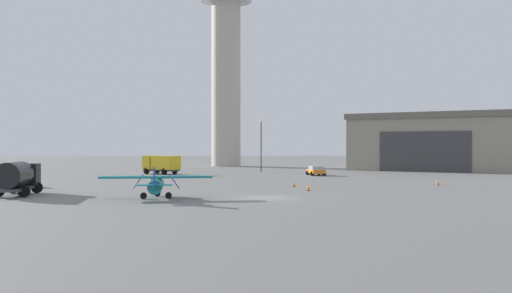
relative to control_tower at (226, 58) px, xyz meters
name	(u,v)px	position (x,y,z in m)	size (l,w,h in m)	color
ground_plane	(266,198)	(2.31, -73.56, -22.64)	(400.00, 400.00, 0.00)	slate
control_tower	(226,58)	(0.00, 0.00, 0.00)	(10.66, 10.66, 43.24)	#B2AD9E
hangar	(438,142)	(37.41, -20.28, -17.71)	(34.41, 32.57, 9.82)	gray
airplane_teal	(156,183)	(-6.58, -73.93, -21.39)	(9.04, 7.10, 2.67)	teal
truck_box_yellow	(161,163)	(-10.12, -33.42, -21.03)	(5.94, 5.41, 2.77)	#38383D
truck_fuel_tanker_black	(18,176)	(-18.77, -69.96, -20.99)	(3.30, 6.55, 2.90)	#38383D
car_silver	(20,180)	(-22.27, -59.04, -21.89)	(4.21, 4.59, 1.37)	#B7BABF
car_orange	(316,170)	(12.40, -38.50, -21.90)	(2.55, 4.33, 1.37)	orange
light_post_east	(261,141)	(5.27, -27.93, -17.59)	(0.44, 0.44, 8.45)	#38383D
traffic_cone_near_left	(438,182)	(22.05, -59.76, -22.31)	(0.36, 0.36, 0.67)	black
traffic_cone_near_right	(294,183)	(6.27, -60.73, -22.30)	(0.36, 0.36, 0.68)	black
traffic_cone_mid_apron	(308,187)	(6.90, -66.40, -22.28)	(0.36, 0.36, 0.72)	black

